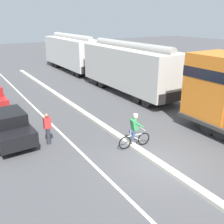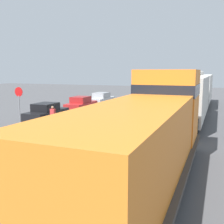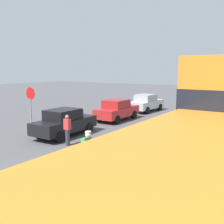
% 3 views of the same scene
% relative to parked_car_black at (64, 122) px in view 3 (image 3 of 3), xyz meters
% --- Properties ---
extents(ground_plane, '(120.00, 120.00, 0.00)m').
position_rel_parked_car_black_xyz_m(ground_plane, '(4.95, -5.65, -0.82)').
color(ground_plane, '#4C4C4F').
extents(median_curb, '(0.36, 36.00, 0.16)m').
position_rel_parked_car_black_xyz_m(median_curb, '(4.95, 0.35, -0.74)').
color(median_curb, beige).
rests_on(median_curb, ground).
extents(lane_stripe, '(0.14, 36.00, 0.01)m').
position_rel_parked_car_black_xyz_m(lane_stripe, '(2.55, 0.35, -0.81)').
color(lane_stripe, silver).
rests_on(lane_stripe, ground).
extents(parked_car_black, '(1.96, 4.26, 1.62)m').
position_rel_parked_car_black_xyz_m(parked_car_black, '(0.00, 0.00, 0.00)').
color(parked_car_black, black).
rests_on(parked_car_black, ground).
extents(parked_car_red, '(1.91, 4.24, 1.62)m').
position_rel_parked_car_black_xyz_m(parked_car_red, '(-0.08, 5.87, 0.00)').
color(parked_car_red, red).
rests_on(parked_car_red, ground).
extents(parked_car_silver, '(1.94, 4.25, 1.62)m').
position_rel_parked_car_black_xyz_m(parked_car_silver, '(-0.21, 11.17, 0.00)').
color(parked_car_silver, '#B7BABF').
rests_on(parked_car_silver, ground).
extents(cyclist, '(1.71, 0.50, 1.71)m').
position_rel_parked_car_black_xyz_m(cyclist, '(5.01, -3.93, 0.00)').
color(cyclist, black).
rests_on(cyclist, ground).
extents(stop_sign, '(0.76, 0.08, 2.88)m').
position_rel_parked_car_black_xyz_m(stop_sign, '(-2.07, -0.74, 1.21)').
color(stop_sign, gray).
rests_on(stop_sign, ground).
extents(pedestrian_by_cars, '(0.34, 0.22, 1.62)m').
position_rel_parked_car_black_xyz_m(pedestrian_by_cars, '(1.57, -1.40, 0.03)').
color(pedestrian_by_cars, '#33333D').
rests_on(pedestrian_by_cars, ground).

